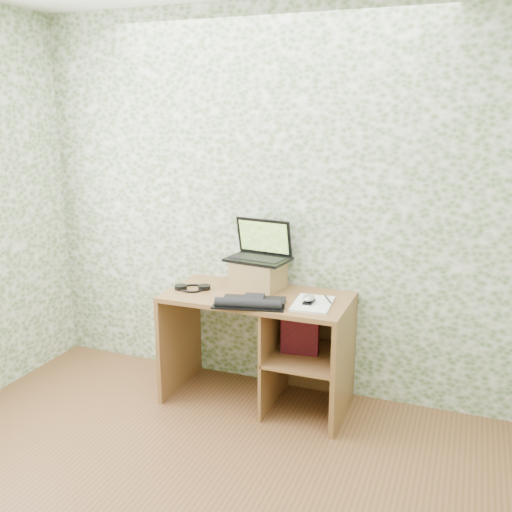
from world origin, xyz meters
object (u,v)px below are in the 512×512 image
at_px(laptop, 260,250).
at_px(notepad, 313,304).
at_px(keyboard, 251,302).
at_px(desk, 270,334).
at_px(riser, 258,274).

height_order(laptop, notepad, laptop).
relative_size(laptop, keyboard, 0.96).
relative_size(desk, keyboard, 2.66).
distance_m(riser, laptop, 0.16).
distance_m(desk, laptop, 0.56).
bearing_deg(keyboard, notepad, 10.54).
height_order(keyboard, notepad, keyboard).
distance_m(riser, keyboard, 0.37).
relative_size(laptop, notepad, 1.34).
height_order(desk, laptop, laptop).
relative_size(desk, laptop, 2.76).
relative_size(desk, riser, 3.79).
bearing_deg(desk, notepad, -16.40).
xyz_separation_m(laptop, keyboard, (0.09, -0.40, -0.23)).
bearing_deg(riser, laptop, 90.00).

